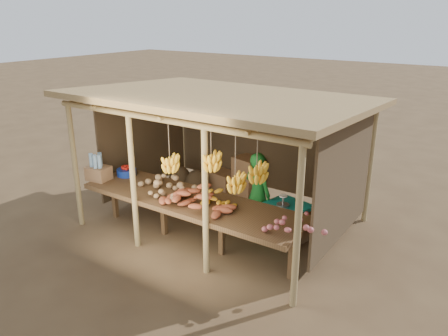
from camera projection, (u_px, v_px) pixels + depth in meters
The scene contains 13 objects.
ground at pixel (224, 222), 7.98m from camera, with size 60.00×60.00×0.00m, color brown.
stall_structure at pixel (228, 121), 7.28m from camera, with size 4.70×3.50×2.43m.
counter at pixel (191, 203), 6.99m from camera, with size 3.90×1.05×0.80m.
potato_heap at pixel (164, 182), 7.17m from camera, with size 1.03×0.62×0.37m, color #A27E54, non-canonical shape.
sweet_potato_heap at pixel (198, 196), 6.65m from camera, with size 1.07×0.64×0.36m, color #A44A2A, non-canonical shape.
onion_heap at pixel (295, 223), 5.78m from camera, with size 0.78×0.47×0.36m, color #BE5C5C, non-canonical shape.
banana_pile at pixel (218, 194), 6.72m from camera, with size 0.51×0.31×0.34m, color yellow, non-canonical shape.
tomato_basin at pixel (126, 171), 7.98m from camera, with size 0.35×0.35×0.18m.
bottle_box at pixel (98, 170), 7.74m from camera, with size 0.42×0.35×0.49m.
vendor at pixel (258, 193), 7.43m from camera, with size 0.52×0.34×1.44m, color #166722.
tarp_crate at pixel (287, 220), 7.29m from camera, with size 0.81×0.74×0.82m.
carton_stack at pixel (239, 179), 9.02m from camera, with size 1.20×0.54×0.85m.
burlap_sacks at pixel (188, 180), 9.19m from camera, with size 0.93×0.49×0.66m.
Camera 1 is at (4.03, -5.97, 3.59)m, focal length 35.00 mm.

